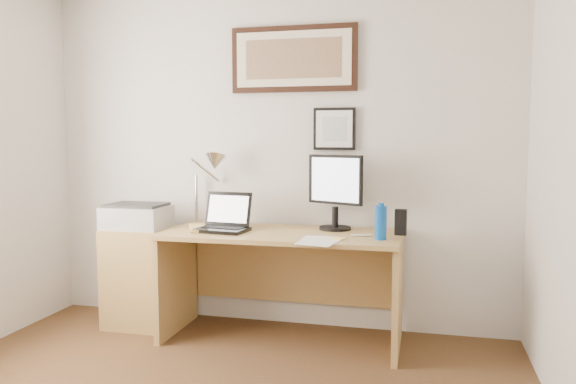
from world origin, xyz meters
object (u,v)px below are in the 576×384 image
(water_bottle, at_px, (381,223))
(book, at_px, (190,228))
(printer, at_px, (137,216))
(desk, at_px, (285,263))
(lcd_monitor, at_px, (335,188))
(laptop, at_px, (224,222))
(side_cabinet, at_px, (143,277))

(water_bottle, relative_size, book, 0.70)
(book, relative_size, printer, 0.68)
(water_bottle, relative_size, printer, 0.48)
(desk, height_order, printer, printer)
(lcd_monitor, relative_size, printer, 1.18)
(laptop, bearing_deg, lcd_monitor, 15.79)
(desk, bearing_deg, printer, -177.51)
(water_bottle, distance_m, laptop, 1.08)
(water_bottle, distance_m, book, 1.32)
(side_cabinet, relative_size, book, 2.43)
(water_bottle, relative_size, lcd_monitor, 0.41)
(desk, xyz_separation_m, lcd_monitor, (0.34, 0.10, 0.53))
(water_bottle, height_order, laptop, laptop)
(side_cabinet, relative_size, printer, 1.66)
(printer, bearing_deg, laptop, -5.26)
(laptop, bearing_deg, book, -169.49)
(side_cabinet, xyz_separation_m, printer, (-0.03, -0.01, 0.45))
(laptop, relative_size, printer, 0.83)
(laptop, distance_m, lcd_monitor, 0.80)
(book, xyz_separation_m, desk, (0.64, 0.16, -0.25))
(laptop, height_order, printer, laptop)
(side_cabinet, distance_m, lcd_monitor, 1.56)
(desk, bearing_deg, side_cabinet, -178.11)
(desk, distance_m, printer, 1.14)
(book, height_order, desk, book)
(book, height_order, lcd_monitor, lcd_monitor)
(water_bottle, height_order, printer, water_bottle)
(side_cabinet, height_order, printer, printer)
(book, distance_m, desk, 0.70)
(water_bottle, relative_size, desk, 0.13)
(printer, bearing_deg, book, -13.11)
(water_bottle, xyz_separation_m, lcd_monitor, (-0.34, 0.30, 0.18))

